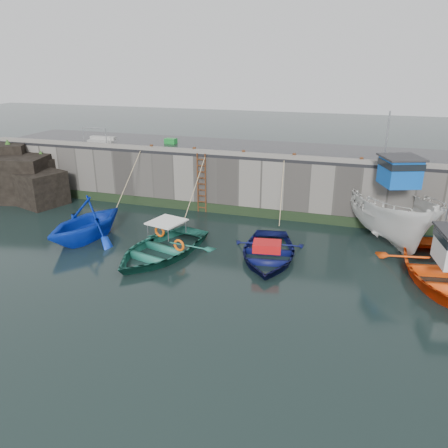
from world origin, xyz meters
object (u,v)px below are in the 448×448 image
(boat_far_white, at_px, (388,210))
(bollard_e, at_px, (361,160))
(ladder, at_px, (202,183))
(bollard_a, at_px, (151,147))
(bollard_b, at_px, (194,150))
(boat_near_white, at_px, (87,239))
(boat_near_blue, at_px, (161,255))
(fish_crate, at_px, (171,141))
(bollard_c, at_px, (243,153))
(bollard_d, at_px, (294,156))
(boat_near_navy, at_px, (268,257))

(boat_far_white, height_order, bollard_e, boat_far_white)
(ladder, distance_m, bollard_a, 3.47)
(bollard_b, bearing_deg, boat_near_white, -120.37)
(boat_near_blue, bearing_deg, fish_crate, 124.66)
(ladder, bearing_deg, bollard_c, 8.67)
(bollard_b, bearing_deg, bollard_d, 0.00)
(bollard_e, bearing_deg, boat_near_navy, -123.57)
(boat_near_white, bearing_deg, boat_far_white, 29.87)
(boat_near_navy, relative_size, bollard_d, 16.75)
(boat_near_navy, bearing_deg, boat_near_blue, -174.58)
(ladder, bearing_deg, boat_near_navy, -45.28)
(boat_near_white, xyz_separation_m, bollard_e, (11.75, 5.54, 3.30))
(boat_far_white, bearing_deg, bollard_a, 155.10)
(boat_near_white, distance_m, boat_far_white, 14.02)
(boat_near_white, height_order, fish_crate, fish_crate)
(boat_near_white, distance_m, bollard_c, 8.77)
(boat_near_white, distance_m, bollard_d, 10.71)
(ladder, relative_size, bollard_a, 11.43)
(bollard_a, height_order, bollard_b, same)
(bollard_c, bearing_deg, bollard_b, 180.00)
(boat_far_white, bearing_deg, bollard_c, 152.04)
(boat_near_blue, relative_size, boat_far_white, 0.63)
(boat_near_white, xyz_separation_m, boat_far_white, (13.19, 4.61, 1.23))
(ladder, xyz_separation_m, bollard_c, (2.20, 0.34, 1.71))
(boat_near_navy, height_order, fish_crate, fish_crate)
(ladder, relative_size, boat_near_blue, 0.63)
(boat_far_white, xyz_separation_m, bollard_b, (-9.94, 0.93, 2.07))
(boat_near_blue, bearing_deg, bollard_d, 67.85)
(bollard_e, bearing_deg, ladder, -177.60)
(bollard_e, bearing_deg, bollard_d, 180.00)
(boat_far_white, height_order, bollard_d, boat_far_white)
(fish_crate, distance_m, bollard_e, 10.96)
(ladder, height_order, boat_far_white, boat_far_white)
(fish_crate, distance_m, bollard_c, 5.38)
(bollard_a, relative_size, bollard_b, 1.00)
(ladder, xyz_separation_m, bollard_e, (8.00, 0.34, 1.71))
(boat_near_navy, xyz_separation_m, bollard_a, (-7.66, 5.04, 3.30))
(fish_crate, height_order, bollard_a, fish_crate)
(boat_near_blue, height_order, boat_far_white, boat_far_white)
(ladder, height_order, bollard_c, bollard_c)
(bollard_b, bearing_deg, bollard_a, 180.00)
(boat_near_navy, distance_m, bollard_b, 7.93)
(ladder, height_order, bollard_e, bollard_e)
(fish_crate, relative_size, bollard_b, 2.38)
(boat_far_white, distance_m, fish_crate, 12.74)
(bollard_e, bearing_deg, bollard_c, 180.00)
(bollard_a, bearing_deg, bollard_b, 0.00)
(bollard_c, relative_size, bollard_e, 1.00)
(bollard_d, bearing_deg, boat_far_white, -11.38)
(fish_crate, bearing_deg, bollard_e, -7.76)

